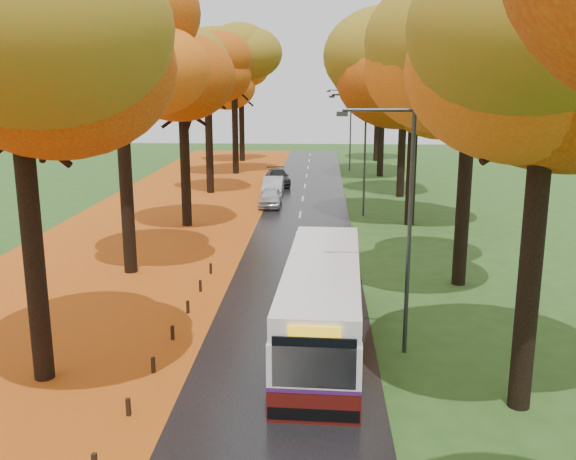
# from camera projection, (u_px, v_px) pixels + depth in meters

# --- Properties ---
(road) EXTENTS (6.50, 90.00, 0.04)m
(road) POSITION_uv_depth(u_px,v_px,m) (297.00, 232.00, 38.00)
(road) COLOR black
(road) RESTS_ON ground
(centre_line) EXTENTS (0.12, 90.00, 0.01)m
(centre_line) POSITION_uv_depth(u_px,v_px,m) (297.00, 232.00, 37.99)
(centre_line) COLOR silver
(centre_line) RESTS_ON road
(leaf_verge) EXTENTS (12.00, 90.00, 0.02)m
(leaf_verge) POSITION_uv_depth(u_px,v_px,m) (148.00, 230.00, 38.46)
(leaf_verge) COLOR #9C3E0E
(leaf_verge) RESTS_ON ground
(leaf_drift) EXTENTS (0.90, 90.00, 0.01)m
(leaf_drift) POSITION_uv_depth(u_px,v_px,m) (246.00, 231.00, 38.15)
(leaf_drift) COLOR #B55412
(leaf_drift) RESTS_ON road
(trees_left) EXTENTS (9.20, 74.00, 13.88)m
(trees_left) POSITION_uv_depth(u_px,v_px,m) (179.00, 68.00, 38.21)
(trees_left) COLOR black
(trees_left) RESTS_ON ground
(trees_right) EXTENTS (9.30, 74.20, 13.96)m
(trees_right) POSITION_uv_depth(u_px,v_px,m) (422.00, 65.00, 37.30)
(trees_right) COLOR black
(trees_right) RESTS_ON ground
(bollard_row) EXTENTS (0.11, 23.51, 0.52)m
(bollard_row) POSITION_uv_depth(u_px,v_px,m) (142.00, 385.00, 18.39)
(bollard_row) COLOR black
(bollard_row) RESTS_ON ground
(streetlamp_near) EXTENTS (2.45, 0.18, 8.00)m
(streetlamp_near) POSITION_uv_depth(u_px,v_px,m) (402.00, 213.00, 20.20)
(streetlamp_near) COLOR #333538
(streetlamp_near) RESTS_ON ground
(streetlamp_mid) EXTENTS (2.45, 0.18, 8.00)m
(streetlamp_mid) POSITION_uv_depth(u_px,v_px,m) (361.00, 145.00, 41.60)
(streetlamp_mid) COLOR #333538
(streetlamp_mid) RESTS_ON ground
(streetlamp_far) EXTENTS (2.45, 0.18, 8.00)m
(streetlamp_far) POSITION_uv_depth(u_px,v_px,m) (348.00, 123.00, 62.99)
(streetlamp_far) COLOR #333538
(streetlamp_far) RESTS_ON ground
(bus) EXTENTS (2.91, 10.93, 2.85)m
(bus) POSITION_uv_depth(u_px,v_px,m) (322.00, 301.00, 21.57)
(bus) COLOR #490F0B
(bus) RESTS_ON road
(car_white) EXTENTS (1.56, 3.84, 1.31)m
(car_white) POSITION_uv_depth(u_px,v_px,m) (271.00, 197.00, 45.58)
(car_white) COLOR #BABABE
(car_white) RESTS_ON road
(car_silver) EXTENTS (1.55, 4.38, 1.44)m
(car_silver) POSITION_uv_depth(u_px,v_px,m) (273.00, 186.00, 49.84)
(car_silver) COLOR #A2A4AA
(car_silver) RESTS_ON road
(car_dark) EXTENTS (2.62, 4.92, 1.36)m
(car_dark) POSITION_uv_depth(u_px,v_px,m) (278.00, 177.00, 54.89)
(car_dark) COLOR black
(car_dark) RESTS_ON road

